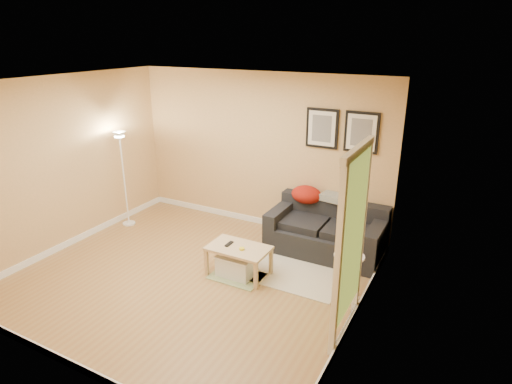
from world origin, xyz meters
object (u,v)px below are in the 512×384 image
at_px(sofa, 326,229).
at_px(floor_lamp, 124,182).
at_px(storage_bin, 236,265).
at_px(book_stack, 348,252).
at_px(coffee_table, 239,261).
at_px(side_table, 348,276).

relative_size(sofa, floor_lamp, 1.03).
height_order(storage_bin, floor_lamp, floor_lamp).
xyz_separation_m(sofa, book_stack, (0.63, -1.00, 0.24)).
xyz_separation_m(coffee_table, storage_bin, (-0.01, -0.04, -0.05)).
distance_m(coffee_table, side_table, 1.48).
bearing_deg(side_table, sofa, 122.64).
bearing_deg(side_table, floor_lamp, 174.92).
xyz_separation_m(book_stack, floor_lamp, (-4.01, 0.36, 0.17)).
distance_m(coffee_table, storage_bin, 0.07).
bearing_deg(coffee_table, floor_lamp, -170.52).
relative_size(coffee_table, side_table, 1.44).
height_order(book_stack, floor_lamp, floor_lamp).
distance_m(sofa, storage_bin, 1.50).
bearing_deg(floor_lamp, storage_bin, -12.93).
bearing_deg(sofa, book_stack, -57.94).
height_order(coffee_table, floor_lamp, floor_lamp).
bearing_deg(storage_bin, side_table, 8.64).
xyz_separation_m(storage_bin, book_stack, (1.47, 0.23, 0.46)).
xyz_separation_m(sofa, coffee_table, (-0.83, -1.18, -0.17)).
distance_m(storage_bin, book_stack, 1.56).
relative_size(coffee_table, floor_lamp, 0.50).
bearing_deg(floor_lamp, sofa, 10.76).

